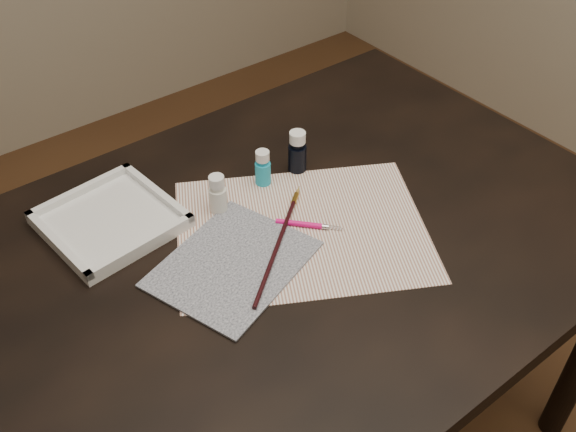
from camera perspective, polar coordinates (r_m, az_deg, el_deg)
table at (r=1.48m, az=-0.00°, el=-12.50°), size 1.30×0.90×0.75m
paper at (r=1.21m, az=1.22°, el=-1.21°), size 0.58×0.53×0.00m
canvas at (r=1.14m, az=-4.93°, el=-4.25°), size 0.32×0.29×0.00m
paint_bottle_white at (r=1.23m, az=-6.26°, el=1.96°), size 0.04×0.04×0.08m
paint_bottle_cyan at (r=1.29m, az=-2.25°, el=4.31°), size 0.04×0.04×0.08m
paint_bottle_navy at (r=1.32m, az=0.83°, el=5.75°), size 0.05×0.05×0.09m
paintbrush at (r=1.17m, az=-0.77°, el=-2.18°), size 0.27×0.21×0.01m
craft_knife at (r=1.21m, az=1.97°, el=-0.80°), size 0.10×0.10×0.01m
palette_tray at (r=1.25m, az=-15.53°, el=-0.28°), size 0.25×0.25×0.03m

